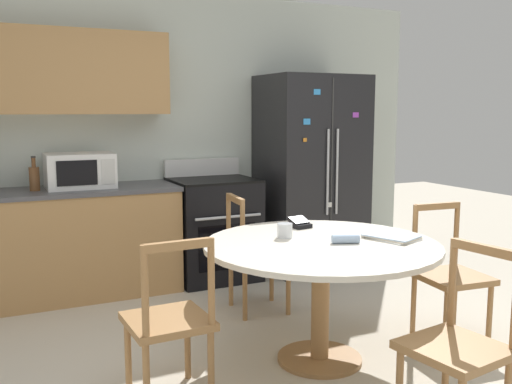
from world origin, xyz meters
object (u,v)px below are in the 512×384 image
Objects in this scene: oven_range at (214,228)px; candle_glass at (285,231)px; refrigerator at (311,173)px; microwave at (80,170)px; counter_bottle at (34,178)px; dining_chair_left at (169,322)px; wallet at (300,223)px; dining_chair_right at (449,275)px; dining_chair_near at (459,346)px; dining_chair_far at (255,255)px.

oven_range is 1.75m from candle_glass.
refrigerator is 3.46× the size of microwave.
candle_glass is (1.31, -1.73, -0.22)m from counter_bottle.
dining_chair_left is 0.96m from candle_glass.
dining_chair_left is 6.33× the size of wallet.
oven_range is at bearing -0.80° from counter_bottle.
counter_bottle reaches higher than dining_chair_left.
dining_chair_right is at bearing -65.23° from oven_range.
wallet is at bearing -6.09° from dining_chair_near.
refrigerator is at bearing -2.78° from microwave.
oven_range is at bearing 83.66° from candle_glass.
microwave is at bearing -39.10° from dining_chair_right.
oven_range is at bearing -176.07° from dining_chair_far.
oven_range is 0.95m from dining_chair_far.
dining_chair_far is at bearing -42.01° from microwave.
refrigerator is at bearing 56.60° from wallet.
microwave is 0.60× the size of dining_chair_left.
microwave is 3.26m from dining_chair_near.
counter_bottle is 1.85m from dining_chair_far.
dining_chair_far is (-1.03, -0.90, -0.49)m from refrigerator.
counter_bottle is at bearing 135.97° from wallet.
oven_range is at bearing 91.92° from wallet.
microwave reaches higher than dining_chair_right.
dining_chair_far is at bearing 98.57° from wallet.
refrigerator is 13.05× the size of wallet.
dining_chair_left is (-1.13, 0.89, 0.00)m from dining_chair_near.
microwave is 2.03m from candle_glass.
counter_bottle is 0.30× the size of dining_chair_near.
counter_bottle reaches higher than candle_glass.
microwave reaches higher than candle_glass.
candle_glass is (-0.29, 1.18, 0.35)m from dining_chair_near.
dining_chair_left is (0.12, -2.06, -0.61)m from microwave.
oven_range reaches higher than dining_chair_far.
dining_chair_right reaches higher than wallet.
wallet is at bearing -123.40° from refrigerator.
dining_chair_right is (2.42, -2.01, -0.57)m from counter_bottle.
candle_glass is 0.33m from wallet.
counter_bottle is 1.93× the size of wallet.
microwave is 3.77× the size of wallet.
candle_glass is at bearing -6.06° from dining_chair_far.
counter_bottle is (-1.50, 0.02, 0.54)m from oven_range.
dining_chair_right is 1.19m from candle_glass.
refrigerator is 19.47× the size of candle_glass.
dining_chair_left reaches higher than wallet.
oven_range is (-1.00, 0.04, -0.46)m from refrigerator.
oven_range reaches higher than dining_chair_right.
dining_chair_left is at bearing -160.84° from candle_glass.
dining_chair_far is 1.00× the size of dining_chair_left.
wallet is at bearing -44.03° from counter_bottle.
microwave is 1.97m from wallet.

